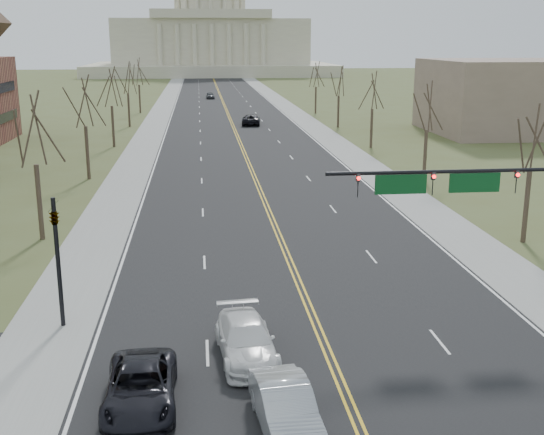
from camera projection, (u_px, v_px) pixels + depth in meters
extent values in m
cube|color=black|center=(227.00, 111.00, 125.09)|extent=(20.00, 380.00, 0.01)
cube|color=black|center=(345.00, 394.00, 25.03)|extent=(120.00, 14.00, 0.01)
cube|color=gray|center=(161.00, 112.00, 123.86)|extent=(4.00, 380.00, 0.03)
cube|color=gray|center=(291.00, 110.00, 126.32)|extent=(4.00, 380.00, 0.03)
cube|color=gold|center=(227.00, 111.00, 125.09)|extent=(0.42, 380.00, 0.01)
cube|color=silver|center=(173.00, 111.00, 124.09)|extent=(0.15, 380.00, 0.01)
cube|color=silver|center=(280.00, 110.00, 126.10)|extent=(0.15, 380.00, 0.01)
cube|color=beige|center=(211.00, 69.00, 259.29)|extent=(90.00, 60.00, 4.00)
cube|color=beige|center=(211.00, 42.00, 256.76)|extent=(70.00, 40.00, 16.00)
cube|color=beige|center=(211.00, 13.00, 234.64)|extent=(42.00, 3.00, 3.00)
cylinder|color=beige|center=(210.00, 3.00, 253.23)|extent=(24.00, 24.00, 12.00)
cylinder|color=black|center=(454.00, 171.00, 31.20)|extent=(12.00, 0.18, 0.18)
imported|color=black|center=(516.00, 182.00, 31.65)|extent=(0.35, 0.40, 1.10)
sphere|color=#FF0C0C|center=(518.00, 175.00, 31.41)|extent=(0.18, 0.18, 0.18)
imported|color=black|center=(433.00, 184.00, 31.24)|extent=(0.35, 0.40, 1.10)
sphere|color=#FF0C0C|center=(434.00, 177.00, 31.00)|extent=(0.18, 0.18, 0.18)
imported|color=black|center=(358.00, 185.00, 30.88)|extent=(0.35, 0.40, 1.10)
sphere|color=#FF0C0C|center=(359.00, 178.00, 30.64)|extent=(0.18, 0.18, 0.18)
cube|color=#0C4C1E|center=(475.00, 183.00, 31.44)|extent=(2.40, 0.12, 0.90)
cube|color=#0C4C1E|center=(401.00, 184.00, 31.08)|extent=(2.40, 0.12, 0.90)
cylinder|color=black|center=(58.00, 263.00, 30.31)|extent=(0.20, 0.20, 6.00)
imported|color=black|center=(54.00, 215.00, 29.76)|extent=(0.32, 0.36, 0.99)
cylinder|color=#32271D|center=(526.00, 207.00, 43.35)|extent=(0.32, 0.32, 4.68)
cylinder|color=#32271D|center=(39.00, 202.00, 43.99)|extent=(0.32, 0.32, 4.95)
cylinder|color=#32271D|center=(425.00, 156.00, 62.59)|extent=(0.32, 0.32, 4.68)
cylinder|color=#32271D|center=(87.00, 153.00, 63.23)|extent=(0.32, 0.32, 4.95)
cylinder|color=#32271D|center=(371.00, 128.00, 81.84)|extent=(0.32, 0.32, 4.68)
cylinder|color=#32271D|center=(113.00, 127.00, 82.47)|extent=(0.32, 0.32, 4.95)
cylinder|color=#32271D|center=(338.00, 112.00, 101.08)|extent=(0.32, 0.32, 4.68)
cylinder|color=#32271D|center=(129.00, 110.00, 101.71)|extent=(0.32, 0.32, 4.95)
cylinder|color=#32271D|center=(316.00, 100.00, 120.32)|extent=(0.32, 0.32, 4.68)
cylinder|color=#32271D|center=(140.00, 99.00, 120.96)|extent=(0.32, 0.32, 4.95)
cube|color=black|center=(7.00, 117.00, 86.64)|extent=(0.10, 9.80, 1.20)
cube|color=black|center=(4.00, 88.00, 85.71)|extent=(0.10, 9.80, 1.20)
cube|color=#786455|center=(522.00, 96.00, 95.22)|extent=(25.00, 20.00, 10.00)
imported|color=#ABAFB3|center=(286.00, 408.00, 22.52)|extent=(2.21, 5.09, 1.63)
imported|color=black|center=(141.00, 387.00, 24.03)|extent=(2.57, 5.43, 1.50)
imported|color=silver|center=(246.00, 340.00, 27.72)|extent=(2.60, 5.55, 1.57)
imported|color=black|center=(251.00, 120.00, 104.35)|extent=(3.18, 6.01, 1.61)
imported|color=#494C50|center=(210.00, 95.00, 150.85)|extent=(1.94, 4.27, 1.42)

